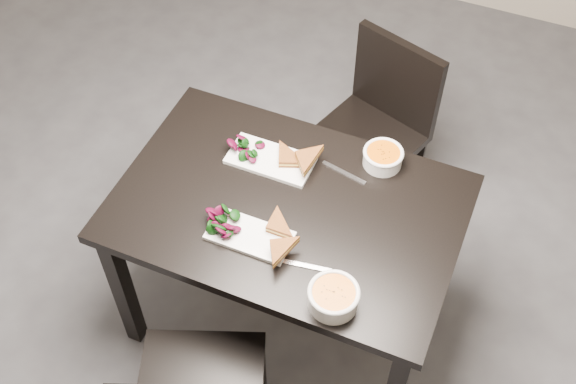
% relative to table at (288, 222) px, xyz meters
% --- Properties ---
extents(ground, '(5.00, 5.00, 0.00)m').
position_rel_table_xyz_m(ground, '(-0.35, -0.04, -0.65)').
color(ground, '#47474C').
rests_on(ground, ground).
extents(table, '(1.20, 0.80, 0.75)m').
position_rel_table_xyz_m(table, '(0.00, 0.00, 0.00)').
color(table, black).
rests_on(table, ground).
extents(chair_far, '(0.53, 0.53, 0.85)m').
position_rel_table_xyz_m(chair_far, '(0.10, 0.77, -0.17)').
color(chair_far, black).
rests_on(chair_far, ground).
extents(plate_near, '(0.28, 0.14, 0.01)m').
position_rel_table_xyz_m(plate_near, '(-0.06, -0.18, 0.11)').
color(plate_near, white).
rests_on(plate_near, table).
extents(sandwich_near, '(0.14, 0.11, 0.05)m').
position_rel_table_xyz_m(sandwich_near, '(0.00, -0.16, 0.14)').
color(sandwich_near, '#97551F').
rests_on(sandwich_near, plate_near).
extents(salad_near, '(0.09, 0.08, 0.04)m').
position_rel_table_xyz_m(salad_near, '(-0.16, -0.18, 0.13)').
color(salad_near, black).
rests_on(salad_near, plate_near).
extents(soup_bowl_near, '(0.16, 0.16, 0.07)m').
position_rel_table_xyz_m(soup_bowl_near, '(0.28, -0.31, 0.14)').
color(soup_bowl_near, white).
rests_on(soup_bowl_near, table).
extents(cutlery_near, '(0.18, 0.04, 0.00)m').
position_rel_table_xyz_m(cutlery_near, '(0.15, -0.21, 0.10)').
color(cutlery_near, silver).
rests_on(cutlery_near, table).
extents(plate_far, '(0.31, 0.16, 0.02)m').
position_rel_table_xyz_m(plate_far, '(-0.14, 0.16, 0.11)').
color(plate_far, white).
rests_on(plate_far, table).
extents(sandwich_far, '(0.19, 0.17, 0.05)m').
position_rel_table_xyz_m(sandwich_far, '(-0.07, 0.15, 0.14)').
color(sandwich_far, '#97551F').
rests_on(sandwich_far, plate_far).
extents(salad_far, '(0.10, 0.09, 0.04)m').
position_rel_table_xyz_m(salad_far, '(-0.24, 0.16, 0.14)').
color(salad_far, black).
rests_on(salad_far, plate_far).
extents(soup_bowl_far, '(0.15, 0.15, 0.07)m').
position_rel_table_xyz_m(soup_bowl_far, '(0.24, 0.31, 0.14)').
color(soup_bowl_far, white).
rests_on(soup_bowl_far, table).
extents(cutlery_far, '(0.18, 0.05, 0.00)m').
position_rel_table_xyz_m(cutlery_far, '(0.13, 0.21, 0.10)').
color(cutlery_far, silver).
rests_on(cutlery_far, table).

